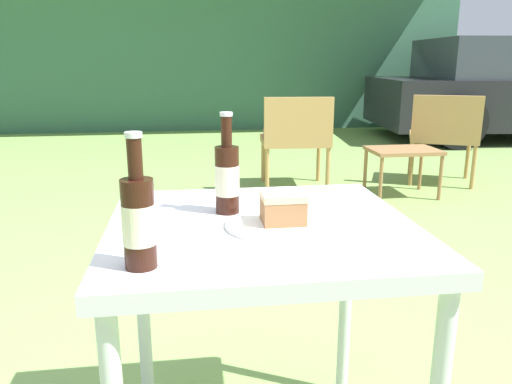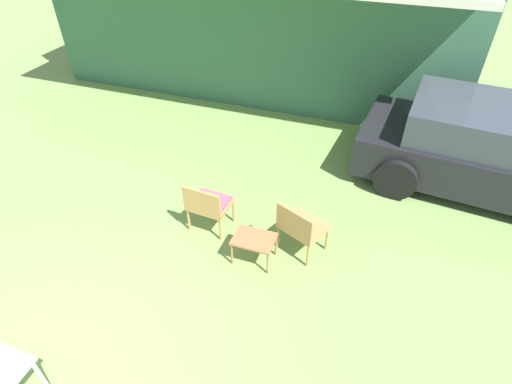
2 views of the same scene
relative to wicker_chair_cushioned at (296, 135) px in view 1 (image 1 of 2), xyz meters
The scene contains 9 objects.
cabin_building 6.23m from the wicker_chair_cushioned, 99.93° to the left, with size 9.29×5.44×3.36m.
wicker_chair_cushioned is the anchor object (origin of this frame).
wicker_chair_plain 1.37m from the wicker_chair_cushioned, ahead, with size 0.73×0.68×0.82m.
garden_side_table 0.92m from the wicker_chair_cushioned, 23.81° to the right, with size 0.56×0.41×0.40m.
patio_table 3.21m from the wicker_chair_cushioned, 103.87° to the right, with size 0.73×0.68×0.73m.
cake_on_plate 3.24m from the wicker_chair_cushioned, 103.16° to the right, with size 0.22×0.22×0.08m.
cola_bottle_near 3.15m from the wicker_chair_cushioned, 105.61° to the right, with size 0.06×0.06×0.26m.
cola_bottle_far 3.51m from the wicker_chair_cushioned, 107.17° to the right, with size 0.06×0.06×0.26m.
fork 3.24m from the wicker_chair_cushioned, 104.38° to the right, with size 0.16×0.06×0.01m.
Camera 1 is at (-0.17, -1.13, 1.11)m, focal length 35.00 mm.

